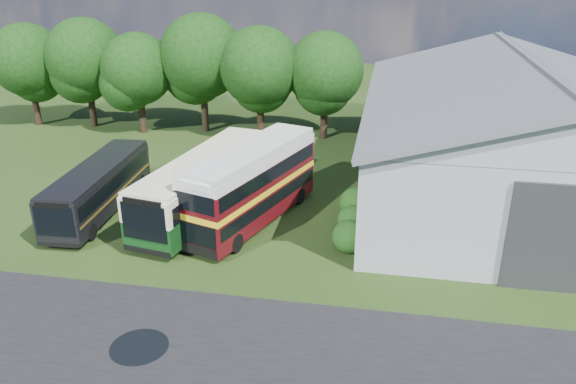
% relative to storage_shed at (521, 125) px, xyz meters
% --- Properties ---
extents(ground, '(120.00, 120.00, 0.00)m').
position_rel_storage_shed_xyz_m(ground, '(-15.00, -15.98, -4.17)').
color(ground, '#1E3210').
rests_on(ground, ground).
extents(asphalt_road, '(60.00, 8.00, 0.02)m').
position_rel_storage_shed_xyz_m(asphalt_road, '(-12.00, -18.98, -4.17)').
color(asphalt_road, black).
rests_on(asphalt_road, ground).
extents(puddle, '(2.20, 2.20, 0.01)m').
position_rel_storage_shed_xyz_m(puddle, '(-16.50, -18.98, -4.17)').
color(puddle, black).
rests_on(puddle, ground).
extents(storage_shed, '(18.80, 24.80, 8.15)m').
position_rel_storage_shed_xyz_m(storage_shed, '(0.00, 0.00, 0.00)').
color(storage_shed, gray).
rests_on(storage_shed, ground).
extents(tree_far_left, '(6.12, 6.12, 8.64)m').
position_rel_storage_shed_xyz_m(tree_far_left, '(-38.00, 8.02, 1.40)').
color(tree_far_left, black).
rests_on(tree_far_left, ground).
extents(tree_left_a, '(6.46, 6.46, 9.12)m').
position_rel_storage_shed_xyz_m(tree_left_a, '(-33.00, 8.52, 1.71)').
color(tree_left_a, black).
rests_on(tree_left_a, ground).
extents(tree_left_b, '(5.78, 5.78, 8.16)m').
position_rel_storage_shed_xyz_m(tree_left_b, '(-28.00, 7.52, 1.09)').
color(tree_left_b, black).
rests_on(tree_left_b, ground).
extents(tree_mid, '(6.80, 6.80, 9.60)m').
position_rel_storage_shed_xyz_m(tree_mid, '(-23.00, 8.82, 2.02)').
color(tree_mid, black).
rests_on(tree_mid, ground).
extents(tree_right_a, '(6.26, 6.26, 8.83)m').
position_rel_storage_shed_xyz_m(tree_right_a, '(-18.00, 7.82, 1.52)').
color(tree_right_a, black).
rests_on(tree_right_a, ground).
extents(tree_right_b, '(5.98, 5.98, 8.45)m').
position_rel_storage_shed_xyz_m(tree_right_b, '(-13.00, 8.62, 1.27)').
color(tree_right_b, black).
rests_on(tree_right_b, ground).
extents(shrub_front, '(1.70, 1.70, 1.70)m').
position_rel_storage_shed_xyz_m(shrub_front, '(-9.40, -9.98, -4.17)').
color(shrub_front, '#194714').
rests_on(shrub_front, ground).
extents(shrub_mid, '(1.60, 1.60, 1.60)m').
position_rel_storage_shed_xyz_m(shrub_mid, '(-9.40, -7.98, -4.17)').
color(shrub_mid, '#194714').
rests_on(shrub_mid, ground).
extents(shrub_back, '(1.80, 1.80, 1.80)m').
position_rel_storage_shed_xyz_m(shrub_back, '(-9.40, -5.98, -4.17)').
color(shrub_back, '#194714').
rests_on(shrub_back, ground).
extents(bus_green_single, '(4.86, 12.35, 3.32)m').
position_rel_storage_shed_xyz_m(bus_green_single, '(-17.81, -6.85, -2.40)').
color(bus_green_single, black).
rests_on(bus_green_single, ground).
extents(bus_maroon_double, '(5.53, 10.26, 4.28)m').
position_rel_storage_shed_xyz_m(bus_maroon_double, '(-14.89, -7.62, -2.03)').
color(bus_maroon_double, black).
rests_on(bus_maroon_double, ground).
extents(bus_dark_single, '(2.91, 10.13, 2.76)m').
position_rel_storage_shed_xyz_m(bus_dark_single, '(-23.80, -7.81, -2.70)').
color(bus_dark_single, black).
rests_on(bus_dark_single, ground).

